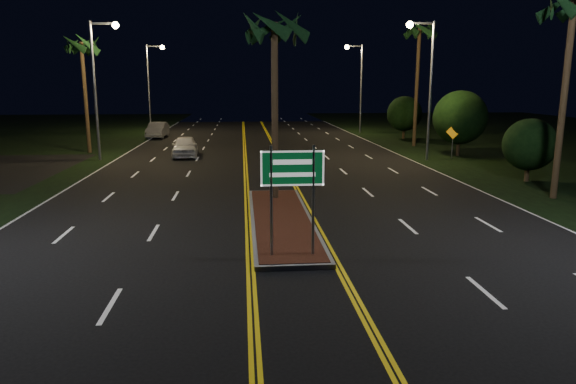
{
  "coord_description": "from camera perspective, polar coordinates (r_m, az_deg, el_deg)",
  "views": [
    {
      "loc": [
        -1.39,
        -11.36,
        5.0
      ],
      "look_at": [
        -0.07,
        3.37,
        1.9
      ],
      "focal_mm": 32.0,
      "sensor_mm": 36.0,
      "label": 1
    }
  ],
  "objects": [
    {
      "name": "streetlight_left_far",
      "position": [
        56.13,
        -14.89,
        12.12
      ],
      "size": [
        1.91,
        0.44,
        9.0
      ],
      "color": "gray",
      "rests_on": "ground"
    },
    {
      "name": "streetlight_right_far",
      "position": [
        54.7,
        7.76,
        12.42
      ],
      "size": [
        1.91,
        0.44,
        9.0
      ],
      "color": "gray",
      "rests_on": "ground"
    },
    {
      "name": "shrub_near",
      "position": [
        29.57,
        25.27,
        4.78
      ],
      "size": [
        2.7,
        2.7,
        3.3
      ],
      "color": "#382819",
      "rests_on": "ground"
    },
    {
      "name": "streetlight_right_mid",
      "position": [
        35.46,
        15.05,
        12.51
      ],
      "size": [
        1.91,
        0.44,
        9.0
      ],
      "color": "gray",
      "rests_on": "ground"
    },
    {
      "name": "ground",
      "position": [
        12.49,
        1.75,
        -11.76
      ],
      "size": [
        120.0,
        120.0,
        0.0
      ],
      "primitive_type": "plane",
      "color": "black",
      "rests_on": "ground"
    },
    {
      "name": "palm_right_near",
      "position": [
        25.68,
        29.18,
        17.6
      ],
      "size": [
        2.4,
        2.4,
        9.3
      ],
      "color": "#382819",
      "rests_on": "ground"
    },
    {
      "name": "car_far",
      "position": [
        51.17,
        -14.3,
        6.83
      ],
      "size": [
        2.34,
        5.16,
        1.7
      ],
      "primitive_type": "imported",
      "rotation": [
        0.0,
        0.0,
        -0.03
      ],
      "color": "#A7A9B1",
      "rests_on": "ground"
    },
    {
      "name": "palm_right_far",
      "position": [
        43.93,
        14.41,
        16.9
      ],
      "size": [
        2.4,
        2.4,
        10.3
      ],
      "color": "#382819",
      "rests_on": "ground"
    },
    {
      "name": "palm_median",
      "position": [
        22.03,
        -1.53,
        17.76
      ],
      "size": [
        2.4,
        2.4,
        8.3
      ],
      "color": "#382819",
      "rests_on": "ground"
    },
    {
      "name": "shrub_far",
      "position": [
        49.81,
        12.81,
        8.49
      ],
      "size": [
        3.24,
        3.24,
        3.96
      ],
      "color": "#382819",
      "rests_on": "ground"
    },
    {
      "name": "palm_left_far",
      "position": [
        41.08,
        -21.98,
        14.85
      ],
      "size": [
        2.4,
        2.4,
        8.8
      ],
      "color": "#382819",
      "rests_on": "ground"
    },
    {
      "name": "median_island",
      "position": [
        19.06,
        -0.75,
        -3.11
      ],
      "size": [
        2.25,
        10.25,
        0.17
      ],
      "color": "gray",
      "rests_on": "ground"
    },
    {
      "name": "streetlight_left_mid",
      "position": [
        36.55,
        -20.18,
        12.16
      ],
      "size": [
        1.91,
        0.44,
        9.0
      ],
      "color": "gray",
      "rests_on": "ground"
    },
    {
      "name": "shrub_mid",
      "position": [
        38.63,
        18.57,
        7.86
      ],
      "size": [
        3.78,
        3.78,
        4.62
      ],
      "color": "#382819",
      "rests_on": "ground"
    },
    {
      "name": "car_near",
      "position": [
        37.11,
        -11.39,
        5.18
      ],
      "size": [
        2.5,
        5.19,
        1.69
      ],
      "primitive_type": "imported",
      "rotation": [
        0.0,
        0.0,
        0.07
      ],
      "color": "white",
      "rests_on": "ground"
    },
    {
      "name": "warning_sign",
      "position": [
        37.09,
        17.85,
        5.87
      ],
      "size": [
        0.97,
        0.15,
        2.33
      ],
      "rotation": [
        0.0,
        0.0,
        -0.13
      ],
      "color": "gray",
      "rests_on": "ground"
    },
    {
      "name": "highway_sign",
      "position": [
        14.46,
        0.49,
        1.49
      ],
      "size": [
        1.8,
        0.08,
        3.2
      ],
      "color": "gray",
      "rests_on": "ground"
    }
  ]
}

